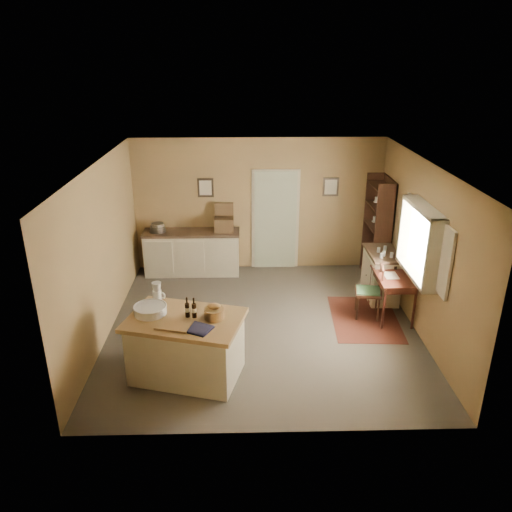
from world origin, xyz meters
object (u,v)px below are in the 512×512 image
Objects in this scene: work_island at (186,345)px; right_cabinet at (381,275)px; writing_desk at (393,281)px; shelving_unit at (379,229)px; sideboard at (193,251)px; desk_chair at (368,292)px.

work_island is 1.75× the size of right_cabinet.
work_island reaches higher than right_cabinet.
work_island is at bearing -154.23° from writing_desk.
work_island is at bearing -137.05° from shelving_unit.
sideboard reaches higher than desk_chair.
desk_chair is 1.80m from shelving_unit.
right_cabinet is (-0.00, 0.71, -0.21)m from writing_desk.
work_island is 1.89× the size of desk_chair.
shelving_unit reaches higher than desk_chair.
writing_desk is (3.54, -1.91, 0.19)m from sideboard.
work_island is 0.90× the size of sideboard.
right_cabinet is at bearing -18.70° from sideboard.
desk_chair is at bearing -31.18° from sideboard.
sideboard is 2.10× the size of desk_chair.
sideboard is at bearing 151.64° from writing_desk.
shelving_unit is at bearing 84.62° from writing_desk.
shelving_unit is (0.56, 1.62, 0.56)m from desk_chair.
right_cabinet is 1.08m from shelving_unit.
sideboard is 3.67m from desk_chair.
right_cabinet is (3.32, 2.31, -0.02)m from work_island.
sideboard is at bearing 108.92° from work_island.
work_island is at bearing -86.32° from sideboard.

